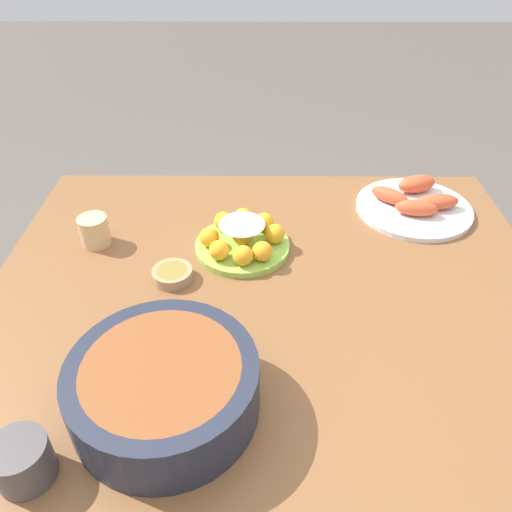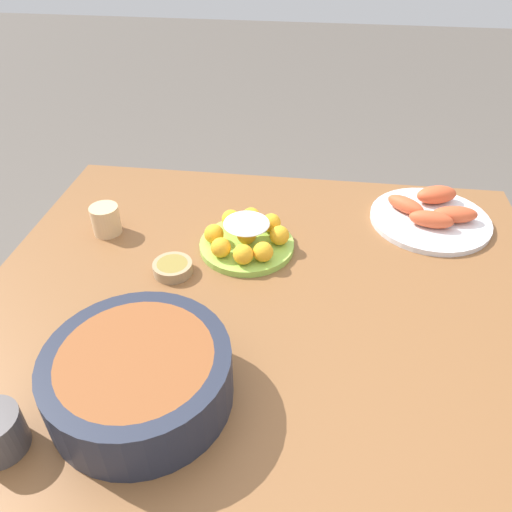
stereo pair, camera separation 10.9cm
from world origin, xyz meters
name	(u,v)px [view 2 (the right image)]	position (x,y,z in m)	size (l,w,h in m)	color
ground_plane	(263,483)	(0.00, 0.00, 0.00)	(12.00, 12.00, 0.00)	#5B544C
dining_table	(266,328)	(0.00, 0.00, 0.67)	(1.22, 1.04, 0.77)	brown
cake_plate	(247,238)	(0.07, -0.16, 0.80)	(0.22, 0.22, 0.08)	#99CC4C
serving_bowl	(139,375)	(0.18, 0.28, 0.83)	(0.31, 0.31, 0.10)	#232838
sauce_bowl	(173,267)	(0.22, -0.05, 0.79)	(0.09, 0.09, 0.03)	tan
seafood_platter	(432,214)	(-0.38, -0.34, 0.79)	(0.30, 0.30, 0.06)	silver
cup_near	(106,220)	(0.42, -0.18, 0.81)	(0.07, 0.07, 0.07)	#DBB27F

